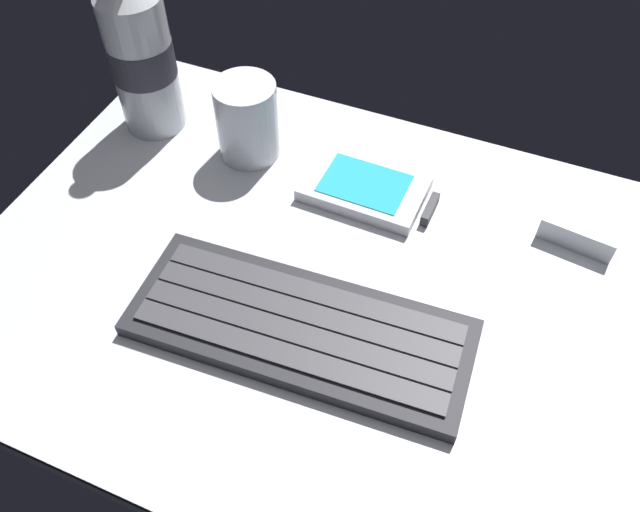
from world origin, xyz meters
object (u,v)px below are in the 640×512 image
at_px(water_bottle, 140,52).
at_px(charger_block, 583,223).
at_px(keyboard, 300,327).
at_px(juice_cup, 247,123).
at_px(handheld_device, 370,190).

bearing_deg(water_bottle, charger_block, 2.14).
distance_m(keyboard, charger_block, 0.29).
xyz_separation_m(juice_cup, charger_block, (0.34, 0.02, -0.03)).
distance_m(keyboard, water_bottle, 0.33).
bearing_deg(keyboard, water_bottle, 143.61).
bearing_deg(charger_block, water_bottle, -177.86).
relative_size(juice_cup, water_bottle, 0.41).
xyz_separation_m(keyboard, water_bottle, (-0.26, 0.19, 0.08)).
height_order(handheld_device, water_bottle, water_bottle).
distance_m(handheld_device, charger_block, 0.21).
relative_size(keyboard, handheld_device, 2.29).
relative_size(keyboard, juice_cup, 3.48).
height_order(handheld_device, juice_cup, juice_cup).
bearing_deg(water_bottle, keyboard, -36.39).
distance_m(keyboard, juice_cup, 0.24).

